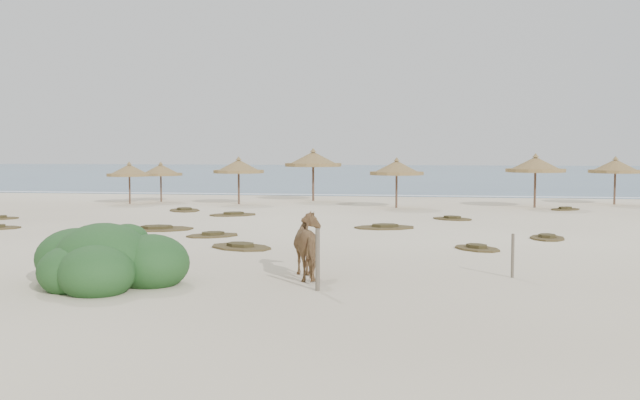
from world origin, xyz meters
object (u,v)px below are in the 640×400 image
(palapa_1, at_px, (129,171))
(horse, at_px, (312,246))
(palapa_0, at_px, (161,171))
(bush, at_px, (105,262))

(palapa_1, bearing_deg, horse, -56.64)
(palapa_0, distance_m, palapa_1, 2.20)
(horse, distance_m, bush, 4.77)
(palapa_1, xyz_separation_m, bush, (9.88, -23.45, -1.34))
(horse, relative_size, bush, 0.50)
(palapa_0, xyz_separation_m, horse, (13.20, -23.65, -1.08))
(palapa_0, height_order, bush, palapa_0)
(horse, bearing_deg, bush, -1.64)
(palapa_1, relative_size, bush, 0.71)
(palapa_0, bearing_deg, bush, -70.96)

